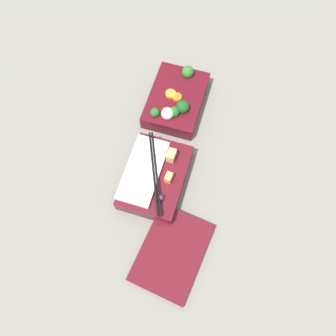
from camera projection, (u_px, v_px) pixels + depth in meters
ground_plane at (163, 136)px, 0.94m from camera, size 3.00×3.00×0.00m
bento_tray_vegetable at (176, 100)px, 0.95m from camera, size 0.21×0.15×0.07m
bento_tray_rice at (154, 177)px, 0.86m from camera, size 0.22×0.15×0.08m
bento_lid at (172, 252)px, 0.80m from camera, size 0.23×0.17×0.01m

